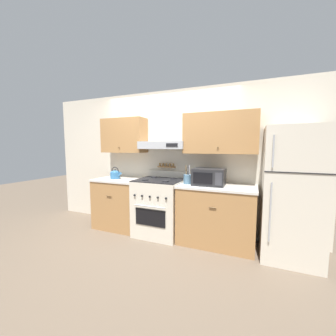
{
  "coord_description": "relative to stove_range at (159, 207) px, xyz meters",
  "views": [
    {
      "loc": [
        1.49,
        -2.86,
        1.53
      ],
      "look_at": [
        0.18,
        0.28,
        1.18
      ],
      "focal_mm": 22.0,
      "sensor_mm": 36.0,
      "label": 1
    }
  ],
  "objects": [
    {
      "name": "ground_plane",
      "position": [
        0.0,
        -0.32,
        -0.49
      ],
      "size": [
        16.0,
        16.0,
        0.0
      ],
      "primitive_type": "plane",
      "color": "brown"
    },
    {
      "name": "wall_back",
      "position": [
        0.06,
        0.33,
        0.93
      ],
      "size": [
        5.2,
        0.46,
        2.55
      ],
      "color": "beige",
      "rests_on": "ground_plane"
    },
    {
      "name": "counter_left",
      "position": [
        -0.84,
        0.03,
        -0.02
      ],
      "size": [
        0.89,
        0.69,
        0.93
      ],
      "color": "#AD7A47",
      "rests_on": "ground_plane"
    },
    {
      "name": "counter_right",
      "position": [
        0.98,
        0.03,
        -0.02
      ],
      "size": [
        1.18,
        0.69,
        0.93
      ],
      "color": "#AD7A47",
      "rests_on": "ground_plane"
    },
    {
      "name": "stove_range",
      "position": [
        0.0,
        0.0,
        0.0
      ],
      "size": [
        0.78,
        0.73,
        1.09
      ],
      "color": "beige",
      "rests_on": "ground_plane"
    },
    {
      "name": "refrigerator",
      "position": [
        1.98,
        -0.02,
        0.41
      ],
      "size": [
        0.72,
        0.75,
        1.8
      ],
      "color": "beige",
      "rests_on": "ground_plane"
    },
    {
      "name": "tea_kettle",
      "position": [
        -0.92,
        0.0,
        0.53
      ],
      "size": [
        0.24,
        0.18,
        0.22
      ],
      "color": "teal",
      "rests_on": "counter_left"
    },
    {
      "name": "microwave",
      "position": [
        0.85,
        0.02,
        0.57
      ],
      "size": [
        0.49,
        0.37,
        0.26
      ],
      "color": "#232326",
      "rests_on": "counter_right"
    },
    {
      "name": "utensil_crock",
      "position": [
        0.51,
        0.0,
        0.52
      ],
      "size": [
        0.13,
        0.13,
        0.3
      ],
      "color": "slate",
      "rests_on": "counter_right"
    }
  ]
}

